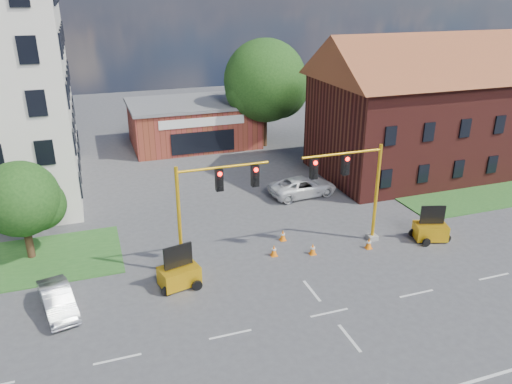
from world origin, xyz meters
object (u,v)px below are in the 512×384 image
pickup_white (303,186)px  signal_mast_east (353,184)px  trailer_east (430,230)px  signal_mast_west (209,204)px  trailer_west (179,274)px

pickup_white → signal_mast_east: bearing=171.9°
signal_mast_east → trailer_east: 6.09m
signal_mast_west → trailer_west: size_ratio=2.72×
signal_mast_west → trailer_east: size_ratio=2.79×
signal_mast_east → pickup_white: bearing=86.5°
signal_mast_west → trailer_west: signal_mast_west is taller
signal_mast_west → trailer_west: (-2.04, -1.25, -3.21)m
trailer_west → trailer_east: trailer_west is taller
trailer_east → pickup_white: (-4.54, 9.19, 0.03)m
signal_mast_east → trailer_west: (-10.75, -1.25, -3.21)m
signal_mast_west → pickup_white: size_ratio=1.20×
signal_mast_east → trailer_west: signal_mast_east is taller
trailer_west → trailer_east: size_ratio=1.03×
signal_mast_east → trailer_east: size_ratio=2.79×
signal_mast_east → signal_mast_west: bearing=180.0°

